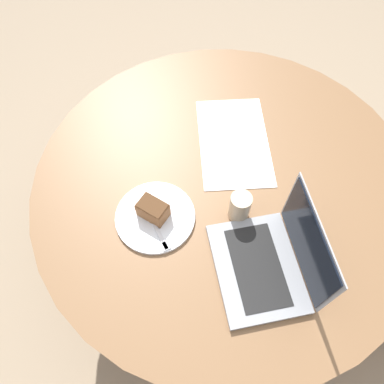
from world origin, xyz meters
The scene contains 8 objects.
ground_plane centered at (0.00, 0.00, 0.00)m, with size 12.00×12.00×0.00m, color gray.
dining_table centered at (0.00, 0.00, 0.60)m, with size 1.34×1.34×0.71m.
paper_document centered at (0.17, 0.01, 0.71)m, with size 0.47×0.37×0.00m.
plate centered at (-0.21, 0.19, 0.72)m, with size 0.26×0.26×0.01m.
cake_slice centered at (-0.20, 0.20, 0.76)m, with size 0.09×0.11×0.06m.
fork centered at (-0.26, 0.16, 0.73)m, with size 0.14×0.13×0.00m.
coffee_glass centered at (-0.12, -0.07, 0.77)m, with size 0.07×0.07×0.11m.
laptop centered at (-0.27, -0.19, 0.76)m, with size 0.40×0.37×0.26m.
Camera 1 is at (-0.69, -0.07, 1.81)m, focal length 35.00 mm.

